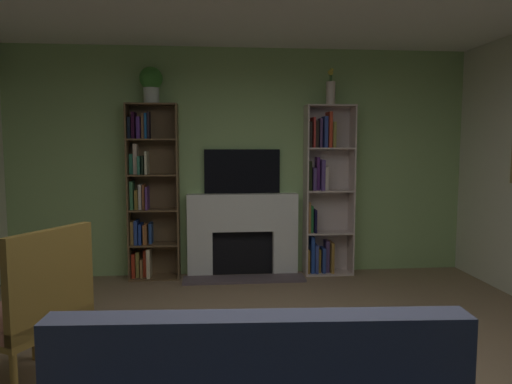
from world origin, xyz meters
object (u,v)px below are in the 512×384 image
at_px(bookshelf_right, 323,192).
at_px(armchair, 33,308).
at_px(tv, 242,171).
at_px(potted_plant, 151,82).
at_px(vase_with_flowers, 331,90).
at_px(coffee_table, 245,377).
at_px(bookshelf_left, 148,195).
at_px(fireplace, 243,233).

distance_m(bookshelf_right, armchair, 3.66).
height_order(tv, potted_plant, potted_plant).
relative_size(potted_plant, vase_with_flowers, 0.97).
bearing_deg(bookshelf_right, coffee_table, -109.97).
xyz_separation_m(tv, bookshelf_left, (-1.13, -0.07, -0.27)).
distance_m(bookshelf_right, vase_with_flowers, 1.23).
height_order(fireplace, potted_plant, potted_plant).
distance_m(fireplace, vase_with_flowers, 2.02).
xyz_separation_m(tv, coffee_table, (-0.20, -3.38, -0.90)).
bearing_deg(fireplace, coffee_table, -93.54).
height_order(bookshelf_left, potted_plant, potted_plant).
bearing_deg(tv, potted_plant, -173.53).
bearing_deg(tv, vase_with_flowers, -6.42).
relative_size(bookshelf_right, vase_with_flowers, 4.80).
distance_m(tv, bookshelf_right, 1.03).
bearing_deg(vase_with_flowers, coffee_table, -111.16).
relative_size(fireplace, vase_with_flowers, 3.33).
bearing_deg(bookshelf_left, tv, 3.78).
height_order(bookshelf_left, bookshelf_right, same).
xyz_separation_m(bookshelf_left, armchair, (-0.41, -2.60, -0.45)).
height_order(fireplace, vase_with_flowers, vase_with_flowers).
relative_size(potted_plant, coffee_table, 0.50).
bearing_deg(bookshelf_right, potted_plant, -178.64).
bearing_deg(bookshelf_right, tv, 175.91).
distance_m(fireplace, coffee_table, 3.32).
xyz_separation_m(fireplace, armchair, (-1.54, -2.60, 0.03)).
bearing_deg(coffee_table, bookshelf_left, 105.61).
height_order(tv, bookshelf_left, bookshelf_left).
height_order(bookshelf_left, vase_with_flowers, vase_with_flowers).
relative_size(fireplace, potted_plant, 3.44).
xyz_separation_m(tv, vase_with_flowers, (1.06, -0.12, 0.97)).
bearing_deg(potted_plant, armchair, -100.61).
bearing_deg(tv, coffee_table, -93.46).
bearing_deg(vase_with_flowers, fireplace, 177.57).
height_order(tv, vase_with_flowers, vase_with_flowers).
distance_m(tv, bookshelf_left, 1.16).
height_order(potted_plant, vase_with_flowers, vase_with_flowers).
xyz_separation_m(bookshelf_right, armchair, (-2.53, -2.60, -0.47)).
relative_size(bookshelf_left, bookshelf_right, 1.00).
distance_m(fireplace, potted_plant, 2.08).
distance_m(bookshelf_left, bookshelf_right, 2.13).
bearing_deg(armchair, tv, 60.10).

